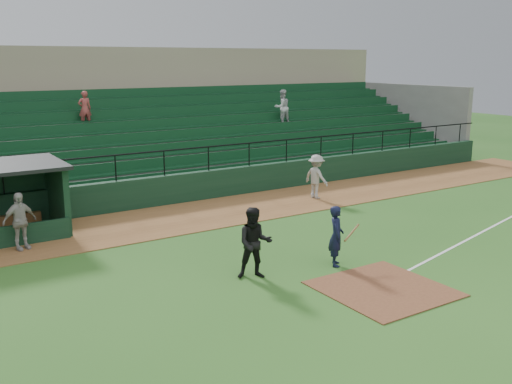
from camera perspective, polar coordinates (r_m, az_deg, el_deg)
ground at (r=16.04m, az=9.83°, el=-8.25°), size 90.00×90.00×0.00m
warning_track at (r=22.26m, az=-4.19°, el=-2.03°), size 40.00×4.00×0.03m
home_plate_dirt at (r=15.37m, az=12.38°, el=-9.27°), size 3.00×3.00×0.03m
foul_line at (r=22.65m, az=22.85°, el=-2.80°), size 17.49×4.44×0.01m
stadium_structure at (r=29.43m, az=-12.25°, el=5.91°), size 38.00×13.08×6.40m
batter_at_plate at (r=16.58m, az=7.89°, el=-4.29°), size 1.15×0.76×1.74m
umpire at (r=15.46m, az=-0.12°, el=-5.04°), size 1.17×1.08×1.94m
runner at (r=24.39m, az=5.94°, el=1.51°), size 0.84×1.27×1.84m
dugout_player_a at (r=19.10m, az=-22.20°, el=-2.67°), size 1.13×0.70×1.79m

